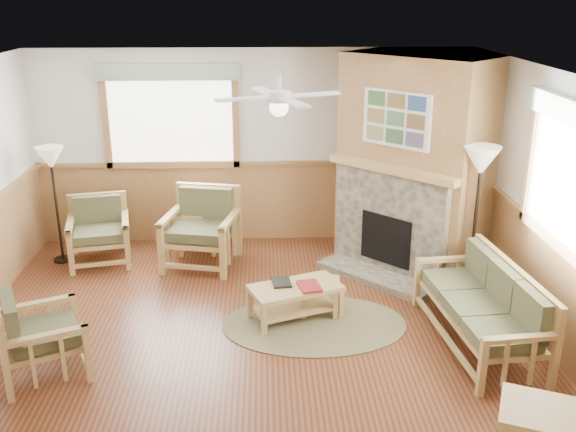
{
  "coord_description": "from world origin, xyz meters",
  "views": [
    {
      "loc": [
        0.15,
        -5.72,
        3.43
      ],
      "look_at": [
        0.4,
        0.7,
        1.15
      ],
      "focal_mm": 40.0,
      "sensor_mm": 36.0,
      "label": 1
    }
  ],
  "objects_px": {
    "armchair_left": "(42,333)",
    "footstool": "(320,297)",
    "floor_lamp_left": "(56,205)",
    "end_table_chairs": "(198,231)",
    "coffee_table": "(295,302)",
    "floor_lamp_right": "(475,223)",
    "armchair_back_left": "(99,232)",
    "sofa": "(479,306)",
    "armchair_back_right": "(201,229)"
  },
  "relations": [
    {
      "from": "armchair_left",
      "to": "footstool",
      "type": "xyz_separation_m",
      "value": [
        2.69,
        1.1,
        -0.24
      ]
    },
    {
      "from": "armchair_left",
      "to": "floor_lamp_left",
      "type": "distance_m",
      "value": 2.77
    },
    {
      "from": "end_table_chairs",
      "to": "coffee_table",
      "type": "bearing_deg",
      "value": -57.9
    },
    {
      "from": "floor_lamp_right",
      "to": "end_table_chairs",
      "type": "bearing_deg",
      "value": 155.69
    },
    {
      "from": "coffee_table",
      "to": "footstool",
      "type": "bearing_deg",
      "value": 3.64
    },
    {
      "from": "armchair_back_left",
      "to": "end_table_chairs",
      "type": "xyz_separation_m",
      "value": [
        1.26,
        0.34,
        -0.13
      ]
    },
    {
      "from": "sofa",
      "to": "armchair_back_left",
      "type": "bearing_deg",
      "value": -123.07
    },
    {
      "from": "armchair_back_right",
      "to": "end_table_chairs",
      "type": "bearing_deg",
      "value": 113.18
    },
    {
      "from": "end_table_chairs",
      "to": "footstool",
      "type": "bearing_deg",
      "value": -50.39
    },
    {
      "from": "armchair_left",
      "to": "floor_lamp_left",
      "type": "bearing_deg",
      "value": -11.57
    },
    {
      "from": "footstool",
      "to": "armchair_back_right",
      "type": "bearing_deg",
      "value": 136.21
    },
    {
      "from": "sofa",
      "to": "armchair_back_left",
      "type": "xyz_separation_m",
      "value": [
        -4.32,
        2.24,
        0.01
      ]
    },
    {
      "from": "armchair_back_left",
      "to": "end_table_chairs",
      "type": "distance_m",
      "value": 1.31
    },
    {
      "from": "armchair_back_right",
      "to": "end_table_chairs",
      "type": "xyz_separation_m",
      "value": [
        -0.09,
        0.47,
        -0.2
      ]
    },
    {
      "from": "armchair_back_right",
      "to": "end_table_chairs",
      "type": "height_order",
      "value": "armchair_back_right"
    },
    {
      "from": "sofa",
      "to": "floor_lamp_left",
      "type": "distance_m",
      "value": 5.38
    },
    {
      "from": "coffee_table",
      "to": "floor_lamp_right",
      "type": "xyz_separation_m",
      "value": [
        2.07,
        0.48,
        0.71
      ]
    },
    {
      "from": "armchair_back_left",
      "to": "armchair_back_right",
      "type": "xyz_separation_m",
      "value": [
        1.35,
        -0.13,
        0.07
      ]
    },
    {
      "from": "coffee_table",
      "to": "footstool",
      "type": "xyz_separation_m",
      "value": [
        0.29,
        0.13,
        -0.01
      ]
    },
    {
      "from": "armchair_left",
      "to": "coffee_table",
      "type": "distance_m",
      "value": 2.6
    },
    {
      "from": "armchair_back_right",
      "to": "footstool",
      "type": "relative_size",
      "value": 2.34
    },
    {
      "from": "footstool",
      "to": "floor_lamp_left",
      "type": "relative_size",
      "value": 0.27
    },
    {
      "from": "end_table_chairs",
      "to": "floor_lamp_right",
      "type": "bearing_deg",
      "value": -24.31
    },
    {
      "from": "end_table_chairs",
      "to": "footstool",
      "type": "height_order",
      "value": "end_table_chairs"
    },
    {
      "from": "end_table_chairs",
      "to": "floor_lamp_left",
      "type": "relative_size",
      "value": 0.37
    },
    {
      "from": "armchair_back_left",
      "to": "armchair_left",
      "type": "bearing_deg",
      "value": -99.96
    },
    {
      "from": "footstool",
      "to": "coffee_table",
      "type": "bearing_deg",
      "value": -155.12
    },
    {
      "from": "end_table_chairs",
      "to": "armchair_back_left",
      "type": "bearing_deg",
      "value": -164.97
    },
    {
      "from": "footstool",
      "to": "floor_lamp_right",
      "type": "relative_size",
      "value": 0.23
    },
    {
      "from": "armchair_back_left",
      "to": "armchair_back_right",
      "type": "distance_m",
      "value": 1.35
    },
    {
      "from": "sofa",
      "to": "floor_lamp_left",
      "type": "relative_size",
      "value": 1.16
    },
    {
      "from": "footstool",
      "to": "floor_lamp_right",
      "type": "xyz_separation_m",
      "value": [
        1.79,
        0.35,
        0.72
      ]
    },
    {
      "from": "armchair_back_left",
      "to": "floor_lamp_left",
      "type": "distance_m",
      "value": 0.64
    },
    {
      "from": "armchair_back_right",
      "to": "armchair_left",
      "type": "xyz_separation_m",
      "value": [
        -1.25,
        -2.48,
        -0.07
      ]
    },
    {
      "from": "sofa",
      "to": "armchair_left",
      "type": "distance_m",
      "value": 4.25
    },
    {
      "from": "armchair_back_left",
      "to": "floor_lamp_left",
      "type": "bearing_deg",
      "value": 161.51
    },
    {
      "from": "coffee_table",
      "to": "floor_lamp_right",
      "type": "height_order",
      "value": "floor_lamp_right"
    },
    {
      "from": "armchair_back_right",
      "to": "footstool",
      "type": "distance_m",
      "value": 2.02
    },
    {
      "from": "armchair_back_left",
      "to": "footstool",
      "type": "xyz_separation_m",
      "value": [
        2.79,
        -1.51,
        -0.24
      ]
    },
    {
      "from": "coffee_table",
      "to": "armchair_back_left",
      "type": "bearing_deg",
      "value": 125.46
    },
    {
      "from": "sofa",
      "to": "armchair_back_right",
      "type": "relative_size",
      "value": 1.84
    },
    {
      "from": "armchair_left",
      "to": "end_table_chairs",
      "type": "xyz_separation_m",
      "value": [
        1.16,
        2.95,
        -0.13
      ]
    },
    {
      "from": "armchair_left",
      "to": "footstool",
      "type": "distance_m",
      "value": 2.92
    },
    {
      "from": "coffee_table",
      "to": "end_table_chairs",
      "type": "xyz_separation_m",
      "value": [
        -1.24,
        1.98,
        0.1
      ]
    },
    {
      "from": "end_table_chairs",
      "to": "floor_lamp_left",
      "type": "bearing_deg",
      "value": -171.15
    },
    {
      "from": "floor_lamp_left",
      "to": "sofa",
      "type": "bearing_deg",
      "value": -25.34
    },
    {
      "from": "armchair_back_left",
      "to": "sofa",
      "type": "bearing_deg",
      "value": -39.33
    },
    {
      "from": "armchair_back_right",
      "to": "footstool",
      "type": "bearing_deg",
      "value": -31.44
    },
    {
      "from": "footstool",
      "to": "floor_lamp_right",
      "type": "distance_m",
      "value": 1.96
    },
    {
      "from": "end_table_chairs",
      "to": "footstool",
      "type": "relative_size",
      "value": 1.39
    }
  ]
}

